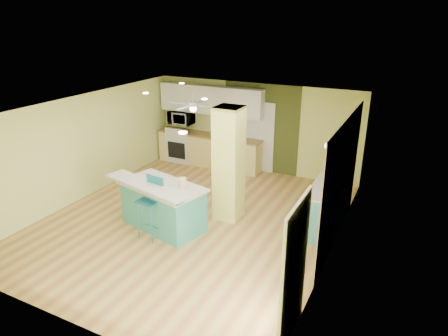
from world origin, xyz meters
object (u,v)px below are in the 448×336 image
at_px(bar_stool, 152,198).
at_px(side_counter, 326,208).
at_px(peninsula, 162,205).
at_px(canister, 182,182).
at_px(fruit_bowl, 217,136).

bearing_deg(bar_stool, side_counter, 37.03).
distance_m(peninsula, canister, 0.71).
bearing_deg(fruit_bowl, peninsula, -80.60).
relative_size(side_counter, canister, 7.96).
bearing_deg(bar_stool, canister, 58.48).
height_order(peninsula, fruit_bowl, peninsula).
height_order(peninsula, side_counter, peninsula).
bearing_deg(side_counter, canister, -154.01).
bearing_deg(canister, bar_stool, -128.02).
relative_size(peninsula, side_counter, 1.41).
height_order(bar_stool, canister, bar_stool).
xyz_separation_m(peninsula, canister, (0.44, 0.13, 0.55)).
bearing_deg(bar_stool, peninsula, 103.79).
xyz_separation_m(bar_stool, fruit_bowl, (-0.65, 4.04, 0.12)).
distance_m(peninsula, side_counter, 3.41).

